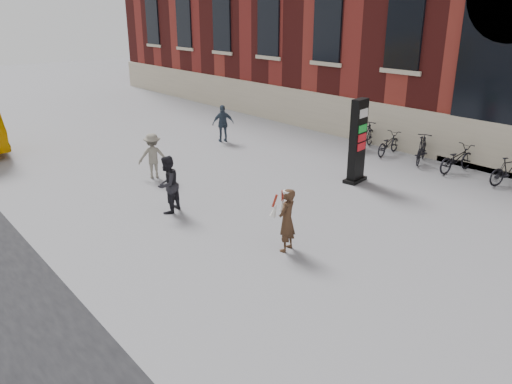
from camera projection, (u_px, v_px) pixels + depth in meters
ground at (294, 246)px, 12.24m from camera, size 100.00×100.00×0.00m
info_pylon at (358, 141)px, 16.39m from camera, size 0.96×0.60×2.78m
woman at (286, 219)px, 11.77m from camera, size 0.71×0.68×1.56m
pedestrian_a at (168, 185)px, 14.03m from camera, size 1.00×0.92×1.65m
pedestrian_b at (153, 156)px, 16.98m from camera, size 1.15×0.97×1.55m
pedestrian_c at (223, 124)px, 21.66m from camera, size 1.02×0.73×1.61m
bike_3 at (509, 171)px, 16.37m from camera, size 1.66×0.91×0.96m
bike_4 at (457, 159)px, 17.71m from camera, size 1.87×0.80×0.96m
bike_5 at (422, 149)px, 18.73m from camera, size 1.85×1.17×1.08m
bike_6 at (388, 144)px, 19.85m from camera, size 1.75×0.87×0.88m
bike_7 at (365, 135)px, 20.65m from camera, size 1.93×1.06×1.12m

